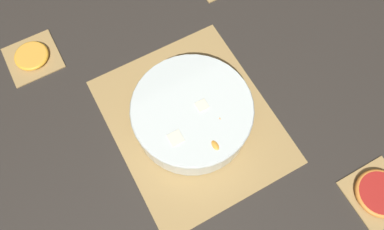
# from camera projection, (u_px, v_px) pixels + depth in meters

# --- Properties ---
(ground_plane) EXTENTS (6.00, 6.00, 0.00)m
(ground_plane) POSITION_uv_depth(u_px,v_px,m) (192.00, 121.00, 0.86)
(ground_plane) COLOR #2D2823
(bamboo_mat_center) EXTENTS (0.42, 0.35, 0.01)m
(bamboo_mat_center) POSITION_uv_depth(u_px,v_px,m) (192.00, 121.00, 0.85)
(bamboo_mat_center) COLOR #A8844C
(bamboo_mat_center) RESTS_ON ground_plane
(coaster_mat_near_left) EXTENTS (0.12, 0.12, 0.01)m
(coaster_mat_near_left) POSITION_uv_depth(u_px,v_px,m) (378.00, 194.00, 0.79)
(coaster_mat_near_left) COLOR #A8844C
(coaster_mat_near_left) RESTS_ON ground_plane
(coaster_mat_far_right) EXTENTS (0.12, 0.12, 0.01)m
(coaster_mat_far_right) POSITION_uv_depth(u_px,v_px,m) (33.00, 58.00, 0.92)
(coaster_mat_far_right) COLOR #A8844C
(coaster_mat_far_right) RESTS_ON ground_plane
(fruit_salad_bowl) EXTENTS (0.26, 0.26, 0.08)m
(fruit_salad_bowl) POSITION_uv_depth(u_px,v_px,m) (192.00, 113.00, 0.81)
(fruit_salad_bowl) COLOR silver
(fruit_salad_bowl) RESTS_ON bamboo_mat_center
(orange_slice_whole) EXTENTS (0.08, 0.08, 0.01)m
(orange_slice_whole) POSITION_uv_depth(u_px,v_px,m) (32.00, 56.00, 0.91)
(orange_slice_whole) COLOR #F9A338
(orange_slice_whole) RESTS_ON coaster_mat_far_right
(grapefruit_slice) EXTENTS (0.10, 0.10, 0.01)m
(grapefruit_slice) POSITION_uv_depth(u_px,v_px,m) (380.00, 193.00, 0.78)
(grapefruit_slice) COLOR #B2231E
(grapefruit_slice) RESTS_ON coaster_mat_near_left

